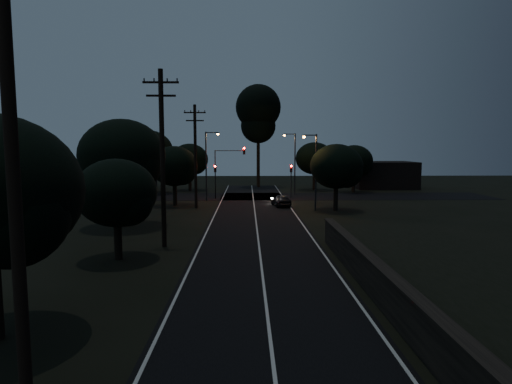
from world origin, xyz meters
name	(u,v)px	position (x,y,z in m)	size (l,w,h in m)	color
ground	(273,367)	(0.00, 0.00, 0.00)	(160.00, 160.00, 0.00)	black
road_surface	(255,209)	(0.00, 31.12, 0.01)	(60.00, 70.00, 0.03)	black
retaining_wall	(483,305)	(7.74, 3.00, 0.62)	(6.93, 26.00, 1.60)	black
utility_pole_near	(12,150)	(-6.00, -2.00, 6.25)	(2.20, 0.30, 12.00)	black
utility_pole_mid	(162,156)	(-6.00, 15.00, 5.74)	(2.20, 0.30, 11.00)	black
utility_pole_far	(195,155)	(-6.00, 32.00, 5.48)	(2.20, 0.30, 10.50)	black
tree_left_b	(119,195)	(-7.84, 11.91, 3.66)	(4.45, 4.45, 5.65)	black
tree_left_c	(125,157)	(-10.26, 21.86, 5.46)	(6.69, 6.69, 8.45)	black
tree_left_d	(176,167)	(-8.32, 33.90, 4.12)	(5.01, 5.01, 6.36)	black
tree_far_nw	(191,160)	(-8.81, 49.89, 4.35)	(5.31, 5.31, 6.72)	black
tree_far_w	(150,152)	(-13.76, 45.87, 5.52)	(6.66, 6.66, 8.50)	black
tree_far_ne	(316,159)	(9.19, 49.89, 4.47)	(5.47, 5.47, 6.92)	black
tree_far_e	(355,162)	(14.18, 46.90, 4.21)	(5.12, 5.12, 6.50)	black
tree_right_a	(338,168)	(8.18, 29.90, 4.25)	(5.16, 5.16, 6.56)	black
tall_pine	(258,113)	(1.00, 55.00, 11.39)	(6.95, 6.95, 15.79)	black
building_left	(117,174)	(-20.00, 52.00, 2.20)	(10.00, 8.00, 4.40)	black
building_right	(383,175)	(20.00, 53.00, 2.00)	(9.00, 7.00, 4.00)	black
signal_left	(215,175)	(-4.60, 39.99, 2.84)	(0.28, 0.35, 4.10)	black
signal_right	(291,175)	(4.60, 39.99, 2.84)	(0.28, 0.35, 4.10)	black
signal_mast	(229,163)	(-2.91, 39.99, 4.34)	(3.70, 0.35, 6.25)	black
streetlight_a	(208,161)	(-5.31, 38.00, 4.64)	(1.66, 0.26, 8.00)	black
streetlight_b	(293,159)	(5.31, 44.00, 4.64)	(1.66, 0.26, 8.00)	black
streetlight_c	(314,167)	(5.83, 30.00, 4.35)	(1.46, 0.26, 7.50)	black
car	(281,200)	(2.86, 33.10, 0.64)	(1.50, 3.74, 1.27)	black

